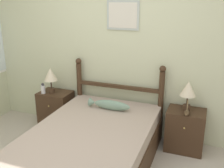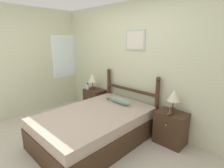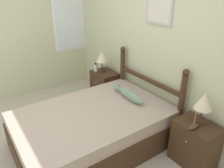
# 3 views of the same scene
# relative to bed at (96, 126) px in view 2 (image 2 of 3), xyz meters

# --- Properties ---
(ground_plane) EXTENTS (16.00, 16.00, 0.00)m
(ground_plane) POSITION_rel_bed_xyz_m (-0.06, -0.63, -0.27)
(ground_plane) COLOR #B7AD9E
(wall_back) EXTENTS (6.40, 0.08, 2.55)m
(wall_back) POSITION_rel_bed_xyz_m (-0.06, 1.10, 1.01)
(wall_back) COLOR beige
(wall_back) RESTS_ON ground_plane
(wall_left) EXTENTS (0.08, 6.40, 2.55)m
(wall_left) POSITION_rel_bed_xyz_m (-2.19, -0.60, 1.01)
(wall_left) COLOR beige
(wall_left) RESTS_ON ground_plane
(bed) EXTENTS (1.37, 2.06, 0.55)m
(bed) POSITION_rel_bed_xyz_m (0.00, 0.00, 0.00)
(bed) COLOR #3D2819
(bed) RESTS_ON ground_plane
(headboard) EXTENTS (1.38, 0.09, 1.14)m
(headboard) POSITION_rel_bed_xyz_m (-0.00, 0.99, 0.35)
(headboard) COLOR #3D2819
(headboard) RESTS_ON ground_plane
(nightstand_left) EXTENTS (0.50, 0.39, 0.58)m
(nightstand_left) POSITION_rel_bed_xyz_m (-1.02, 0.86, 0.02)
(nightstand_left) COLOR #3D2819
(nightstand_left) RESTS_ON ground_plane
(nightstand_right) EXTENTS (0.50, 0.39, 0.58)m
(nightstand_right) POSITION_rel_bed_xyz_m (1.02, 0.86, 0.02)
(nightstand_right) COLOR #3D2819
(nightstand_right) RESTS_ON ground_plane
(table_lamp_left) EXTENTS (0.21, 0.21, 0.40)m
(table_lamp_left) POSITION_rel_bed_xyz_m (-1.06, 0.83, 0.59)
(table_lamp_left) COLOR #422D1E
(table_lamp_left) RESTS_ON nightstand_left
(table_lamp_right) EXTENTS (0.21, 0.21, 0.40)m
(table_lamp_right) POSITION_rel_bed_xyz_m (1.01, 0.89, 0.59)
(table_lamp_right) COLOR #422D1E
(table_lamp_right) RESTS_ON nightstand_right
(bottle) EXTENTS (0.07, 0.07, 0.17)m
(bottle) POSITION_rel_bed_xyz_m (-1.16, 0.75, 0.39)
(bottle) COLOR white
(bottle) RESTS_ON nightstand_left
(model_boat) EXTENTS (0.07, 0.17, 0.20)m
(model_boat) POSITION_rel_bed_xyz_m (1.03, 0.74, 0.34)
(model_boat) COLOR #4C3823
(model_boat) RESTS_ON nightstand_right
(fish_pillow) EXTENTS (0.59, 0.12, 0.13)m
(fish_pillow) POSITION_rel_bed_xyz_m (0.00, 0.62, 0.34)
(fish_pillow) COLOR gray
(fish_pillow) RESTS_ON bed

